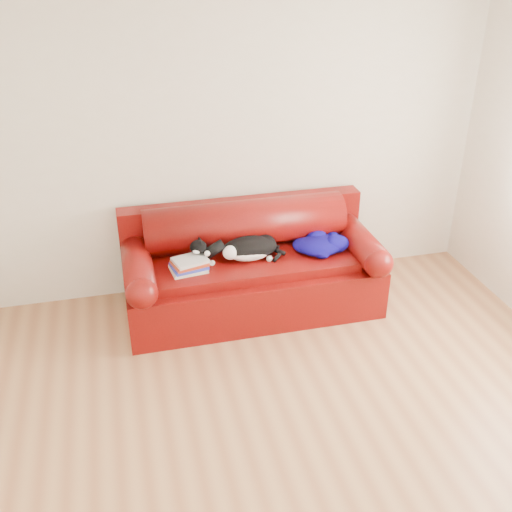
# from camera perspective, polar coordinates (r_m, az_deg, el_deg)

# --- Properties ---
(ground) EXTENTS (4.50, 4.50, 0.00)m
(ground) POSITION_cam_1_polar(r_m,az_deg,el_deg) (4.06, 3.50, -16.33)
(ground) COLOR brown
(ground) RESTS_ON ground
(room_shell) EXTENTS (4.52, 4.02, 2.61)m
(room_shell) POSITION_cam_1_polar(r_m,az_deg,el_deg) (3.17, 6.45, 6.25)
(room_shell) COLOR beige
(room_shell) RESTS_ON ground
(sofa_base) EXTENTS (2.10, 0.90, 0.50)m
(sofa_base) POSITION_cam_1_polar(r_m,az_deg,el_deg) (5.07, -0.39, -2.59)
(sofa_base) COLOR #400206
(sofa_base) RESTS_ON ground
(sofa_back) EXTENTS (2.10, 1.01, 0.88)m
(sofa_back) POSITION_cam_1_polar(r_m,az_deg,el_deg) (5.13, -1.04, 1.68)
(sofa_back) COLOR #400206
(sofa_back) RESTS_ON ground
(book_stack) EXTENTS (0.30, 0.26, 0.10)m
(book_stack) POSITION_cam_1_polar(r_m,az_deg,el_deg) (4.74, -6.37, -0.84)
(book_stack) COLOR beige
(book_stack) RESTS_ON sofa_base
(cat) EXTENTS (0.66, 0.30, 0.23)m
(cat) POSITION_cam_1_polar(r_m,az_deg,el_deg) (4.86, -0.64, 0.69)
(cat) COLOR black
(cat) RESTS_ON sofa_base
(blanket) EXTENTS (0.51, 0.41, 0.14)m
(blanket) POSITION_cam_1_polar(r_m,az_deg,el_deg) (5.03, 6.16, 1.15)
(blanket) COLOR #080242
(blanket) RESTS_ON sofa_base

